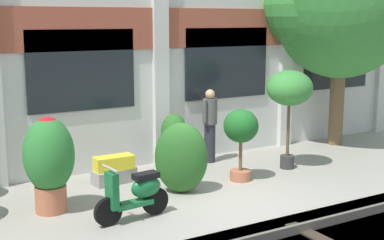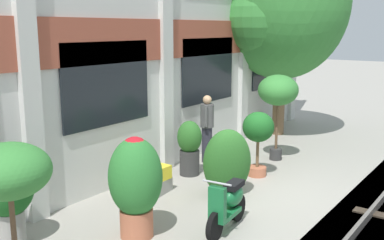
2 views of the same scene
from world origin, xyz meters
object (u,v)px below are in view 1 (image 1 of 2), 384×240
Objects in this scene: scooter_second_parked at (136,194)px; potted_plant_tall_urn at (241,131)px; topiary_hedge at (181,158)px; potted_plant_square_trough at (114,170)px; potted_plant_terracotta_small at (290,91)px; resident_by_doorway at (210,123)px; potted_plant_stone_basin at (174,140)px; potted_plant_fluted_column at (49,158)px.

potted_plant_tall_urn is at bearing -167.78° from scooter_second_parked.
scooter_second_parked is at bearing -147.33° from topiary_hedge.
potted_plant_terracotta_small is (3.78, -0.92, 1.49)m from potted_plant_square_trough.
potted_plant_square_trough is at bearing -106.41° from resident_by_doorway.
potted_plant_stone_basin is at bearing 154.51° from potted_plant_terracotta_small.
potted_plant_stone_basin is (3.06, 1.17, -0.27)m from potted_plant_fluted_column.
potted_plant_tall_urn is 1.17× the size of potted_plant_stone_basin.
potted_plant_tall_urn reaches higher than potted_plant_square_trough.
potted_plant_fluted_column is 3.92m from potted_plant_tall_urn.
resident_by_doorway is at bearing -146.65° from scooter_second_parked.
potted_plant_terracotta_small is 4.57m from scooter_second_parked.
scooter_second_parked is 3.93m from resident_by_doorway.
potted_plant_terracotta_small is 1.60× the size of scooter_second_parked.
potted_plant_fluted_column is at bearing -49.65° from scooter_second_parked.
scooter_second_parked is 1.01× the size of topiary_hedge.
potted_plant_fluted_column is 1.22× the size of scooter_second_parked.
topiary_hedge is (0.90, -1.20, 0.42)m from potted_plant_square_trough.
resident_by_doorway is (0.22, 1.55, -0.12)m from potted_plant_tall_urn.
potted_plant_tall_urn is (3.91, -0.15, 0.08)m from potted_plant_fluted_column.
potted_plant_fluted_column reaches higher than topiary_hedge.
resident_by_doorway reaches higher than potted_plant_fluted_column.
potted_plant_tall_urn is at bearing -2.15° from potted_plant_fluted_column.
potted_plant_stone_basin is at bearing 20.89° from potted_plant_fluted_column.
scooter_second_parked is (-2.78, -0.92, -0.61)m from potted_plant_tall_urn.
potted_plant_terracotta_small is 3.08m from topiary_hedge.
potted_plant_square_trough is at bearing -108.31° from scooter_second_parked.
potted_plant_tall_urn is 1.09× the size of scooter_second_parked.
potted_plant_stone_basin is 2.97m from scooter_second_parked.
resident_by_doorway is (2.56, 0.42, 0.66)m from potted_plant_square_trough.
potted_plant_fluted_column is 0.98× the size of resident_by_doorway.
potted_plant_fluted_column reaches higher than potted_plant_stone_basin.
potted_plant_stone_basin is 0.93× the size of scooter_second_parked.
potted_plant_square_trough is 0.55× the size of potted_plant_fluted_column.
topiary_hedge is at bearing -174.47° from potted_plant_terracotta_small.
potted_plant_square_trough is 2.12m from scooter_second_parked.
topiary_hedge is (1.35, 0.87, 0.25)m from scooter_second_parked.
potted_plant_fluted_column is 1.64m from scooter_second_parked.
potted_plant_square_trough is 0.42× the size of potted_plant_terracotta_small.
potted_plant_square_trough is 0.73× the size of potted_plant_stone_basin.
potted_plant_terracotta_small is 1.31× the size of potted_plant_fluted_column.
potted_plant_fluted_column reaches higher than potted_plant_square_trough.
topiary_hedge is at bearing -177.65° from potted_plant_tall_urn.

